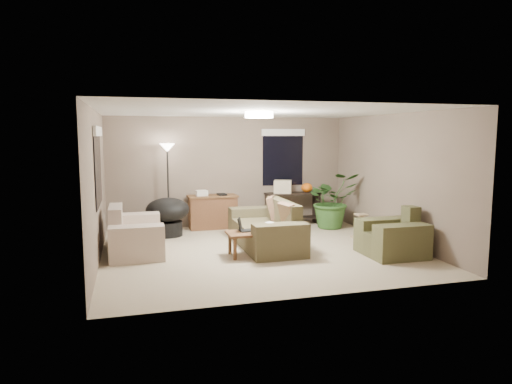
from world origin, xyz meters
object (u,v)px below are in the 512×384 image
object	(u,v)px
coffee_table	(256,235)
houseplant	(332,206)
papasan_chair	(168,214)
floor_lamp	(167,158)
main_sofa	(267,231)
loveseat	(134,236)
console_table	(293,206)
cat_scratching_post	(361,228)
desk	(213,212)
armchair	(393,238)

from	to	relation	value
coffee_table	houseplant	xyz separation A→B (m)	(2.30, 1.86, 0.14)
papasan_chair	floor_lamp	xyz separation A→B (m)	(0.06, 0.44, 1.13)
main_sofa	coffee_table	distance (m)	0.72
loveseat	floor_lamp	distance (m)	2.24
console_table	papasan_chair	world-z (taller)	papasan_chair
loveseat	papasan_chair	distance (m)	1.42
papasan_chair	main_sofa	bearing A→B (deg)	-38.84
console_table	cat_scratching_post	xyz separation A→B (m)	(0.84, -1.75, -0.22)
houseplant	floor_lamp	bearing A→B (deg)	170.88
desk	cat_scratching_post	xyz separation A→B (m)	(2.73, -1.80, -0.16)
main_sofa	papasan_chair	distance (m)	2.24
papasan_chair	armchair	bearing A→B (deg)	-35.72
desk	cat_scratching_post	bearing A→B (deg)	-33.39
console_table	main_sofa	bearing A→B (deg)	-122.58
console_table	desk	bearing A→B (deg)	178.72
loveseat	main_sofa	bearing A→B (deg)	-4.12
coffee_table	cat_scratching_post	bearing A→B (deg)	16.47
desk	floor_lamp	bearing A→B (deg)	-175.58
armchair	papasan_chair	bearing A→B (deg)	144.28
armchair	houseplant	size ratio (longest dim) A/B	0.79
main_sofa	houseplant	distance (m)	2.30
armchair	cat_scratching_post	world-z (taller)	armchair
floor_lamp	houseplant	bearing A→B (deg)	-9.12
papasan_chair	floor_lamp	distance (m)	1.21
desk	cat_scratching_post	size ratio (longest dim) A/B	2.20
armchair	floor_lamp	bearing A→B (deg)	139.57
main_sofa	houseplant	size ratio (longest dim) A/B	1.74
main_sofa	houseplant	xyz separation A→B (m)	(1.91, 1.26, 0.20)
main_sofa	cat_scratching_post	size ratio (longest dim) A/B	4.40
houseplant	cat_scratching_post	world-z (taller)	houseplant
console_table	cat_scratching_post	bearing A→B (deg)	-64.54
houseplant	main_sofa	bearing A→B (deg)	-146.59
main_sofa	papasan_chair	bearing A→B (deg)	141.16
cat_scratching_post	desk	bearing A→B (deg)	146.61
main_sofa	coffee_table	bearing A→B (deg)	-122.99
console_table	armchair	bearing A→B (deg)	-76.93
coffee_table	papasan_chair	xyz separation A→B (m)	(-1.35, 2.00, 0.11)
main_sofa	houseplant	bearing A→B (deg)	33.41
coffee_table	cat_scratching_post	xyz separation A→B (m)	(2.42, 0.72, -0.14)
loveseat	houseplant	distance (m)	4.48
desk	papasan_chair	xyz separation A→B (m)	(-1.04, -0.51, 0.09)
loveseat	papasan_chair	size ratio (longest dim) A/B	1.46
papasan_chair	cat_scratching_post	distance (m)	3.99
console_table	floor_lamp	bearing A→B (deg)	-179.32
loveseat	armchair	world-z (taller)	same
papasan_chair	console_table	bearing A→B (deg)	9.10
main_sofa	cat_scratching_post	xyz separation A→B (m)	(2.03, 0.11, -0.08)
papasan_chair	cat_scratching_post	xyz separation A→B (m)	(3.77, -1.29, -0.25)
loveseat	console_table	world-z (taller)	loveseat
cat_scratching_post	floor_lamp	bearing A→B (deg)	155.11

